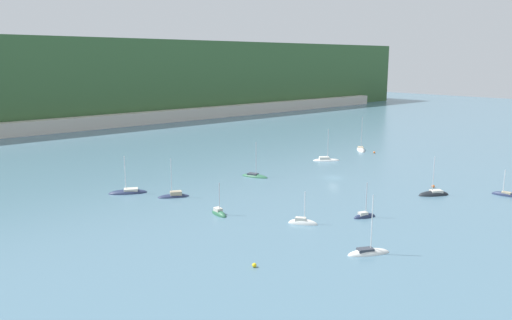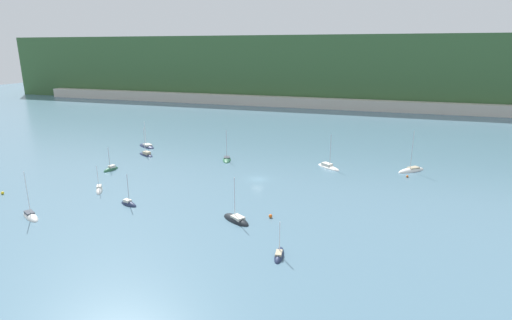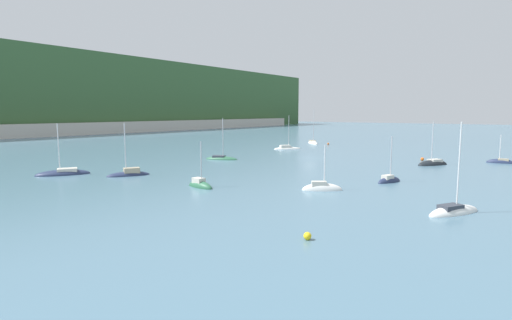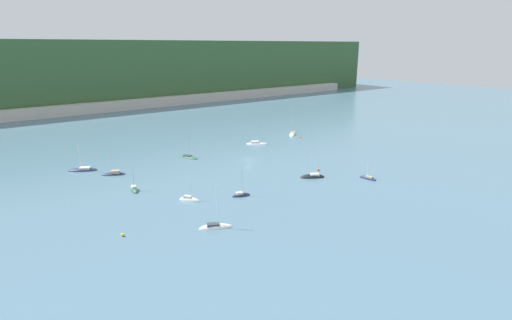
# 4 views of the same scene
# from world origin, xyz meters

# --- Properties ---
(ground_plane) EXTENTS (600.00, 600.00, 0.00)m
(ground_plane) POSITION_xyz_m (0.00, 0.00, 0.00)
(ground_plane) COLOR slate
(hillside_ridge) EXTENTS (430.32, 60.86, 38.45)m
(hillside_ridge) POSITION_xyz_m (0.00, 160.17, 19.22)
(hillside_ridge) COLOR #385B33
(hillside_ridge) RESTS_ON ground_plane
(shore_town_strip) EXTENTS (365.78, 6.00, 5.44)m
(shore_town_strip) POSITION_xyz_m (0.00, 126.24, 2.72)
(shore_town_strip) COLOR beige
(shore_town_strip) RESTS_ON ground_plane
(sailboat_0) EXTENTS (7.70, 6.80, 9.91)m
(sailboat_0) POSITION_xyz_m (15.36, 15.64, 0.13)
(sailboat_0) COLOR white
(sailboat_0) RESTS_ON ground_plane
(sailboat_1) EXTENTS (4.21, 5.17, 6.97)m
(sailboat_1) POSITION_xyz_m (-31.86, -19.37, 0.09)
(sailboat_1) COLOR white
(sailboat_1) RESTS_ON ground_plane
(sailboat_2) EXTENTS (7.01, 5.05, 9.11)m
(sailboat_2) POSITION_xyz_m (-39.46, 11.41, 0.15)
(sailboat_2) COLOR #232D4C
(sailboat_2) RESTS_ON ground_plane
(sailboat_3) EXTENTS (2.03, 5.26, 6.54)m
(sailboat_3) POSITION_xyz_m (14.94, -35.34, 0.07)
(sailboat_3) COLOR #232D4C
(sailboat_3) RESTS_ON ground_plane
(sailboat_4) EXTENTS (4.74, 7.55, 9.63)m
(sailboat_4) POSITION_xyz_m (-13.96, 14.01, 0.08)
(sailboat_4) COLOR #2D6647
(sailboat_4) RESTS_ON ground_plane
(sailboat_5) EXTENTS (2.35, 5.03, 7.16)m
(sailboat_5) POSITION_xyz_m (-39.74, -4.91, 0.11)
(sailboat_5) COLOR #2D6647
(sailboat_5) RESTS_ON ground_plane
(sailboat_6) EXTENTS (8.63, 6.64, 9.25)m
(sailboat_6) POSITION_xyz_m (-45.32, 20.81, 0.07)
(sailboat_6) COLOR #232D4C
(sailboat_6) RESTS_ON ground_plane
(sailboat_7) EXTENTS (6.89, 4.86, 10.13)m
(sailboat_7) POSITION_xyz_m (-34.73, -35.69, 0.08)
(sailboat_7) COLOR white
(sailboat_7) RESTS_ON ground_plane
(sailboat_8) EXTENTS (7.21, 5.66, 9.54)m
(sailboat_8) POSITION_xyz_m (3.79, -24.99, 0.07)
(sailboat_8) COLOR black
(sailboat_8) RESTS_ON ground_plane
(sailboat_9) EXTENTS (4.89, 2.90, 7.53)m
(sailboat_9) POSITION_xyz_m (-20.42, -24.45, 0.10)
(sailboat_9) COLOR #232D4C
(sailboat_9) RESTS_ON ground_plane
(sailboat_10) EXTENTS (7.92, 7.66, 11.96)m
(sailboat_10) POSITION_xyz_m (36.84, 19.18, 0.08)
(sailboat_10) COLOR white
(sailboat_10) RESTS_ON ground_plane
(mooring_buoy_0) EXTENTS (0.65, 0.65, 0.65)m
(mooring_buoy_0) POSITION_xyz_m (-50.98, -27.90, 0.32)
(mooring_buoy_0) COLOR yellow
(mooring_buoy_0) RESTS_ON ground_plane
(mooring_buoy_1) EXTENTS (0.71, 0.71, 0.71)m
(mooring_buoy_1) POSITION_xyz_m (9.59, -21.60, 0.35)
(mooring_buoy_1) COLOR orange
(mooring_buoy_1) RESTS_ON ground_plane
(mooring_buoy_2) EXTENTS (0.60, 0.60, 0.60)m
(mooring_buoy_2) POSITION_xyz_m (35.61, 13.08, 0.30)
(mooring_buoy_2) COLOR orange
(mooring_buoy_2) RESTS_ON ground_plane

